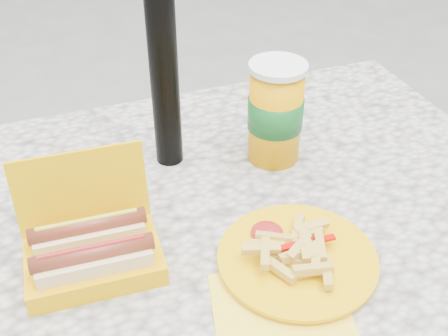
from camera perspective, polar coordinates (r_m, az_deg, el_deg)
name	(u,v)px	position (r m, az deg, el deg)	size (l,w,h in m)	color
picnic_table	(198,256)	(1.02, -2.71, -8.92)	(1.20, 0.80, 0.75)	beige
hotdog_box	(92,249)	(0.85, -13.23, -8.05)	(0.20, 0.16, 0.16)	#E9AD00
fries_plate	(295,261)	(0.85, 7.24, -9.36)	(0.30, 0.32, 0.05)	yellow
soda_cup	(275,112)	(1.02, 5.25, 5.64)	(0.10, 0.10, 0.19)	#F49D00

